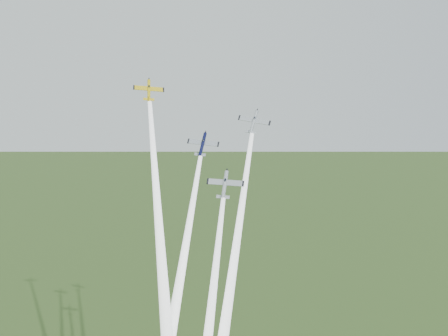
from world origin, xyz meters
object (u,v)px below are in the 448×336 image
(plane_yellow, at_px, (149,90))
(plane_navy, at_px, (203,144))
(plane_silver_right, at_px, (254,122))
(plane_silver_low, at_px, (225,185))

(plane_yellow, distance_m, plane_navy, 17.34)
(plane_silver_right, bearing_deg, plane_silver_low, -105.19)
(plane_yellow, relative_size, plane_silver_low, 0.86)
(plane_navy, xyz_separation_m, plane_silver_right, (11.73, -1.11, 5.17))
(plane_yellow, bearing_deg, plane_silver_low, -41.06)
(plane_yellow, relative_size, plane_silver_right, 0.92)
(plane_yellow, distance_m, plane_silver_low, 27.82)
(plane_navy, relative_size, plane_silver_right, 1.00)
(plane_navy, height_order, plane_silver_right, plane_silver_right)
(plane_yellow, height_order, plane_silver_right, plane_yellow)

